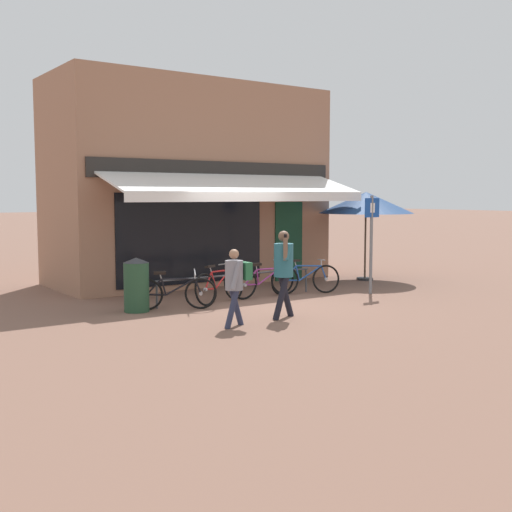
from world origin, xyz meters
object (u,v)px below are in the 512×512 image
object	(u,v)px
bicycle_purple	(264,282)
pedestrian_adult	(284,265)
bicycle_black	(174,293)
bicycle_red	(220,285)
bicycle_blue	(305,278)
parking_sign	(371,234)
pedestrian_child	(236,279)
cafe_parasol	(366,203)
litter_bin	(136,285)

from	to	relation	value
bicycle_purple	pedestrian_adult	distance (m)	2.52
pedestrian_adult	bicycle_black	bearing A→B (deg)	-49.97
bicycle_red	bicycle_black	bearing A→B (deg)	170.02
bicycle_black	pedestrian_adult	distance (m)	2.39
bicycle_red	bicycle_blue	bearing A→B (deg)	-23.81
parking_sign	bicycle_red	bearing A→B (deg)	164.38
bicycle_black	pedestrian_child	size ratio (longest dim) A/B	1.16
parking_sign	bicycle_purple	bearing A→B (deg)	157.31
bicycle_purple	cafe_parasol	size ratio (longest dim) A/B	0.69
litter_bin	parking_sign	world-z (taller)	parking_sign
parking_sign	litter_bin	bearing A→B (deg)	169.49
bicycle_purple	pedestrian_adult	world-z (taller)	pedestrian_adult
bicycle_black	bicycle_blue	bearing A→B (deg)	29.62
bicycle_blue	pedestrian_adult	distance (m)	3.11
bicycle_purple	parking_sign	xyz separation A→B (m)	(2.34, -0.98, 1.04)
pedestrian_child	pedestrian_adult	bearing A→B (deg)	-170.12
cafe_parasol	bicycle_blue	bearing A→B (deg)	-161.52
pedestrian_child	bicycle_purple	bearing A→B (deg)	-131.63
pedestrian_child	litter_bin	distance (m)	2.47
bicycle_red	bicycle_purple	size ratio (longest dim) A/B	0.93
bicycle_red	parking_sign	size ratio (longest dim) A/B	0.72
bicycle_blue	litter_bin	bearing A→B (deg)	-159.38
bicycle_black	bicycle_purple	distance (m)	2.40
bicycle_red	litter_bin	xyz separation A→B (m)	(-1.90, 0.02, 0.17)
pedestrian_adult	litter_bin	distance (m)	2.96
pedestrian_adult	pedestrian_child	size ratio (longest dim) A/B	1.20
bicycle_black	bicycle_purple	xyz separation A→B (m)	(2.39, 0.24, 0.01)
bicycle_purple	bicycle_blue	xyz separation A→B (m)	(1.11, -0.10, 0.00)
bicycle_blue	pedestrian_adult	bearing A→B (deg)	-114.90
bicycle_black	bicycle_purple	size ratio (longest dim) A/B	0.90
bicycle_purple	bicycle_blue	size ratio (longest dim) A/B	1.12
bicycle_black	litter_bin	size ratio (longest dim) A/B	1.48
pedestrian_child	bicycle_red	bearing A→B (deg)	-112.72
bicycle_purple	bicycle_blue	world-z (taller)	bicycle_purple
pedestrian_child	cafe_parasol	size ratio (longest dim) A/B	0.54
pedestrian_adult	cafe_parasol	world-z (taller)	cafe_parasol
bicycle_red	bicycle_purple	xyz separation A→B (m)	(1.16, -0.00, -0.01)
bicycle_red	cafe_parasol	bearing A→B (deg)	-11.78
parking_sign	cafe_parasol	bearing A→B (deg)	48.25
litter_bin	parking_sign	distance (m)	5.56
pedestrian_child	cafe_parasol	bearing A→B (deg)	-150.11
bicycle_blue	cafe_parasol	bearing A→B (deg)	40.80
pedestrian_child	litter_bin	size ratio (longest dim) A/B	1.28
bicycle_red	pedestrian_child	bearing A→B (deg)	-137.05
parking_sign	cafe_parasol	world-z (taller)	cafe_parasol
bicycle_purple	cafe_parasol	world-z (taller)	cafe_parasol
bicycle_red	pedestrian_adult	world-z (taller)	pedestrian_adult
bicycle_purple	litter_bin	bearing A→B (deg)	176.69
bicycle_red	pedestrian_adult	xyz separation A→B (m)	(0.04, -2.17, 0.63)
litter_bin	cafe_parasol	bearing A→B (deg)	6.76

